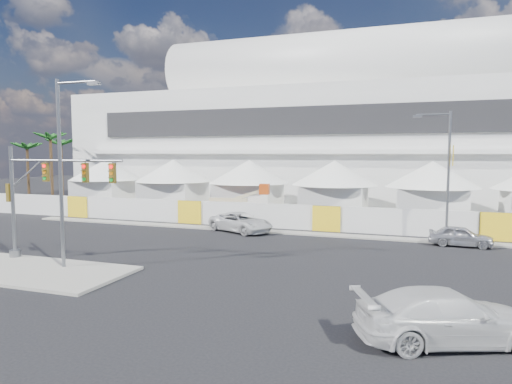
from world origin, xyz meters
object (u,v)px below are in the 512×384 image
(pickup_near, at_px, (448,316))
(boom_lift, at_px, (223,210))
(streetlight_curb, at_px, (445,167))
(sedan_silver, at_px, (461,236))
(lot_car_a, at_px, (467,223))
(traffic_mast, at_px, (37,197))
(pickup_curb, at_px, (241,222))
(streetlight_median, at_px, (64,161))

(pickup_near, relative_size, boom_lift, 0.89)
(streetlight_curb, bearing_deg, pickup_near, -92.58)
(sedan_silver, distance_m, pickup_near, 17.00)
(sedan_silver, bearing_deg, lot_car_a, -6.34)
(sedan_silver, height_order, streetlight_curb, streetlight_curb)
(sedan_silver, xyz_separation_m, traffic_mast, (-22.93, -12.58, 3.04))
(pickup_curb, xyz_separation_m, lot_car_a, (16.70, 5.72, -0.05))
(sedan_silver, distance_m, traffic_mast, 26.33)
(pickup_near, xyz_separation_m, streetlight_curb, (0.80, 17.82, 4.33))
(sedan_silver, xyz_separation_m, boom_lift, (-19.54, 5.64, 0.22))
(pickup_curb, height_order, traffic_mast, traffic_mast)
(streetlight_median, distance_m, boom_lift, 19.76)
(pickup_curb, height_order, boom_lift, boom_lift)
(boom_lift, bearing_deg, traffic_mast, -108.86)
(sedan_silver, relative_size, streetlight_median, 0.41)
(lot_car_a, xyz_separation_m, traffic_mast, (-23.92, -18.66, 3.02))
(sedan_silver, height_order, pickup_near, pickup_near)
(sedan_silver, bearing_deg, pickup_near, 176.72)
(lot_car_a, height_order, traffic_mast, traffic_mast)
(pickup_near, height_order, streetlight_median, streetlight_median)
(lot_car_a, bearing_deg, pickup_curb, 131.81)
(traffic_mast, bearing_deg, lot_car_a, 37.96)
(traffic_mast, bearing_deg, streetlight_curb, 31.64)
(streetlight_median, bearing_deg, pickup_curb, 72.20)
(lot_car_a, height_order, streetlight_curb, streetlight_curb)
(pickup_curb, relative_size, pickup_near, 0.90)
(pickup_curb, bearing_deg, pickup_near, -116.63)
(traffic_mast, relative_size, streetlight_median, 0.80)
(traffic_mast, bearing_deg, sedan_silver, 28.74)
(sedan_silver, relative_size, streetlight_curb, 0.45)
(pickup_near, xyz_separation_m, streetlight_median, (-18.33, 3.40, 4.90))
(traffic_mast, relative_size, boom_lift, 1.16)
(lot_car_a, bearing_deg, traffic_mast, 150.85)
(pickup_near, relative_size, lot_car_a, 1.41)
(pickup_curb, distance_m, traffic_mast, 15.11)
(streetlight_median, distance_m, streetlight_curb, 23.97)
(lot_car_a, relative_size, streetlight_median, 0.43)
(pickup_curb, xyz_separation_m, streetlight_median, (-4.45, -13.86, 5.01))
(traffic_mast, bearing_deg, boom_lift, 79.46)
(pickup_curb, bearing_deg, sedan_silver, -66.76)
(streetlight_curb, bearing_deg, traffic_mast, -148.36)
(traffic_mast, distance_m, boom_lift, 18.75)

